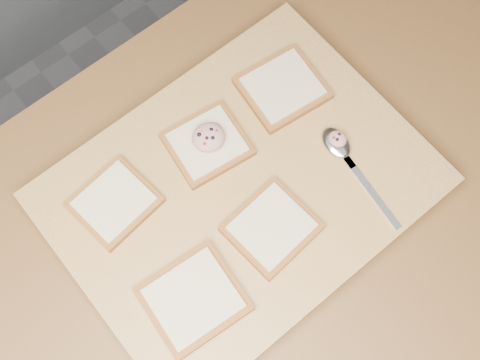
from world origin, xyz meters
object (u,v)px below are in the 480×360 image
Objects in this scene: cutting_board at (240,191)px; bread_far_center at (207,144)px; spoon at (341,150)px; tuna_salad_dollop at (208,137)px.

bread_far_center reaches higher than cutting_board.
cutting_board is 4.31× the size of bread_far_center.
cutting_board is at bearing 160.94° from spoon.
bread_far_center is (0.00, 0.08, 0.03)m from cutting_board.
tuna_salad_dollop is at bearing 85.37° from cutting_board.
tuna_salad_dollop is (0.00, 0.00, 0.02)m from bread_far_center.
cutting_board is at bearing -92.09° from bread_far_center.
tuna_salad_dollop reaches higher than cutting_board.
spoon is at bearing -19.06° from cutting_board.
tuna_salad_dollop reaches higher than spoon.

